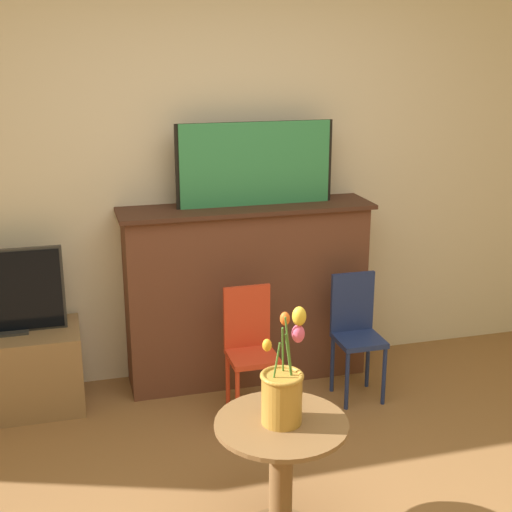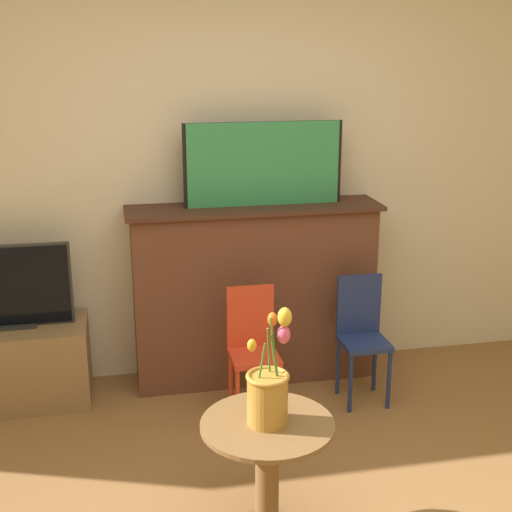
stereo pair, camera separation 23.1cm
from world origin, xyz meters
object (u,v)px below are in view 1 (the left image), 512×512
at_px(tv_monitor, 0,294).
at_px(vase_tulips, 283,390).
at_px(chair_red, 250,344).
at_px(painting, 255,164).
at_px(chair_blue, 356,328).

xyz_separation_m(tv_monitor, vase_tulips, (1.16, -1.44, -0.02)).
bearing_deg(chair_red, tv_monitor, 162.68).
bearing_deg(painting, tv_monitor, -177.42).
relative_size(chair_red, chair_blue, 1.00).
xyz_separation_m(painting, chair_blue, (0.49, -0.41, -0.91)).
height_order(tv_monitor, chair_red, tv_monitor).
relative_size(painting, chair_blue, 1.27).
height_order(chair_blue, vase_tulips, vase_tulips).
relative_size(painting, chair_red, 1.27).
bearing_deg(chair_blue, chair_red, -174.74).
bearing_deg(chair_red, painting, 71.19).
xyz_separation_m(chair_blue, vase_tulips, (-0.79, -1.09, 0.26)).
distance_m(chair_red, vase_tulips, 1.07).
distance_m(tv_monitor, vase_tulips, 1.85).
xyz_separation_m(tv_monitor, chair_blue, (1.95, -0.34, -0.28)).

